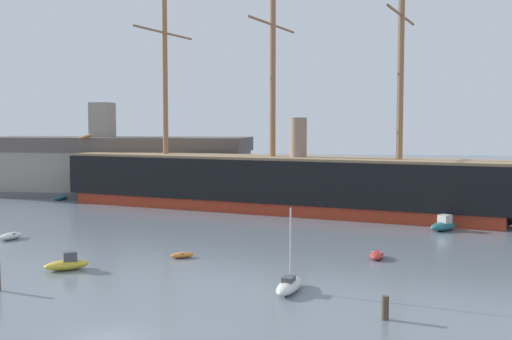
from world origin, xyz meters
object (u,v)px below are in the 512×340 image
at_px(dinghy_near_centre, 182,255).
at_px(dinghy_far_left, 61,198).
at_px(sailboat_foreground_right, 289,285).
at_px(motorboat_foreground_left, 67,264).
at_px(mooring_piling_left_pair, 385,308).
at_px(dinghy_mid_right, 377,255).
at_px(motorboat_alongside_stern, 443,225).
at_px(motorboat_distant_centre, 274,192).
at_px(tall_ship, 273,182).
at_px(dockside_warehouse_left, 114,166).
at_px(dinghy_mid_left, 10,236).

distance_m(dinghy_near_centre, dinghy_far_left, 45.01).
distance_m(sailboat_foreground_right, dinghy_near_centre, 13.29).
height_order(motorboat_foreground_left, mooring_piling_left_pair, motorboat_foreground_left).
height_order(dinghy_mid_right, mooring_piling_left_pair, mooring_piling_left_pair).
relative_size(sailboat_foreground_right, dinghy_mid_right, 2.09).
bearing_deg(dinghy_near_centre, dinghy_mid_right, 8.08).
xyz_separation_m(motorboat_alongside_stern, mooring_piling_left_pair, (-7.19, -30.97, 0.11)).
distance_m(sailboat_foreground_right, motorboat_distant_centre, 54.09).
height_order(sailboat_foreground_right, dinghy_mid_right, sailboat_foreground_right).
bearing_deg(tall_ship, dockside_warehouse_left, 151.89).
bearing_deg(mooring_piling_left_pair, dinghy_far_left, 131.95).
bearing_deg(motorboat_foreground_left, motorboat_alongside_stern, 36.74).
xyz_separation_m(dinghy_mid_right, mooring_piling_left_pair, (0.01, -16.08, 0.37)).
bearing_deg(motorboat_alongside_stern, motorboat_distant_centre, 127.74).
bearing_deg(motorboat_alongside_stern, dinghy_far_left, 160.67).
height_order(motorboat_foreground_left, sailboat_foreground_right, sailboat_foreground_right).
relative_size(motorboat_alongside_stern, dockside_warehouse_left, 0.09).
relative_size(dinghy_mid_right, motorboat_alongside_stern, 0.67).
distance_m(motorboat_foreground_left, dinghy_mid_left, 15.45).
bearing_deg(dockside_warehouse_left, motorboat_alongside_stern, -29.43).
height_order(tall_ship, motorboat_alongside_stern, tall_ship).
distance_m(motorboat_foreground_left, motorboat_distant_centre, 50.83).
xyz_separation_m(motorboat_foreground_left, dinghy_far_left, (-20.88, 40.55, -0.17)).
relative_size(sailboat_foreground_right, dinghy_near_centre, 2.63).
bearing_deg(sailboat_foreground_right, motorboat_foreground_left, 168.59).
xyz_separation_m(dinghy_near_centre, motorboat_distant_centre, (1.72, 44.54, 0.48)).
relative_size(motorboat_foreground_left, dockside_warehouse_left, 0.08).
bearing_deg(sailboat_foreground_right, dinghy_mid_right, 62.12).
bearing_deg(dinghy_far_left, dinghy_mid_right, -36.76).
relative_size(tall_ship, mooring_piling_left_pair, 50.48).
relative_size(sailboat_foreground_right, dinghy_mid_left, 1.86).
bearing_deg(dinghy_mid_left, motorboat_foreground_left, -44.38).
xyz_separation_m(motorboat_foreground_left, dockside_warehouse_left, (-16.07, 48.76, 4.00)).
height_order(sailboat_foreground_right, motorboat_distant_centre, sailboat_foreground_right).
bearing_deg(motorboat_distant_centre, dinghy_mid_left, -117.14).
relative_size(dinghy_mid_left, dockside_warehouse_left, 0.07).
relative_size(dinghy_mid_left, dinghy_far_left, 1.03).
height_order(tall_ship, dockside_warehouse_left, tall_ship).
relative_size(sailboat_foreground_right, dinghy_far_left, 1.92).
height_order(dinghy_mid_left, dockside_warehouse_left, dockside_warehouse_left).
distance_m(tall_ship, motorboat_alongside_stern, 22.87).
bearing_deg(sailboat_foreground_right, motorboat_alongside_stern, 63.30).
bearing_deg(sailboat_foreground_right, dinghy_near_centre, 137.70).
bearing_deg(dockside_warehouse_left, dinghy_mid_left, -82.45).
distance_m(motorboat_foreground_left, dinghy_mid_right, 24.34).
xyz_separation_m(motorboat_alongside_stern, dinghy_far_left, (-51.16, 17.94, -0.25)).
xyz_separation_m(sailboat_foreground_right, motorboat_alongside_stern, (13.11, 26.07, 0.10)).
xyz_separation_m(sailboat_foreground_right, dinghy_far_left, (-38.05, 44.01, -0.15)).
distance_m(tall_ship, motorboat_distant_centre, 16.05).
distance_m(sailboat_foreground_right, mooring_piling_left_pair, 7.69).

